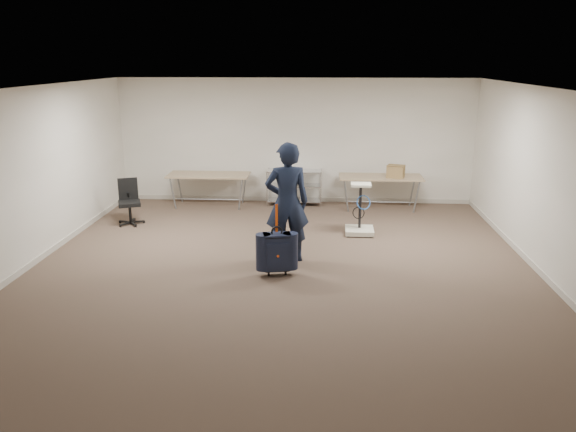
{
  "coord_description": "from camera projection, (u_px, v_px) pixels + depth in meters",
  "views": [
    {
      "loc": [
        0.62,
        -8.16,
        3.23
      ],
      "look_at": [
        0.1,
        0.3,
        0.83
      ],
      "focal_mm": 35.0,
      "sensor_mm": 36.0,
      "label": 1
    }
  ],
  "objects": [
    {
      "name": "room_shell",
      "position": [
        286.0,
        241.0,
        10.06
      ],
      "size": [
        8.0,
        9.0,
        9.0
      ],
      "color": "beige",
      "rests_on": "ground"
    },
    {
      "name": "office_chair",
      "position": [
        130.0,
        210.0,
        11.23
      ],
      "size": [
        0.55,
        0.56,
        0.9
      ],
      "color": "black",
      "rests_on": "ground"
    },
    {
      "name": "folding_table_right",
      "position": [
        381.0,
        179.0,
        12.24
      ],
      "size": [
        1.8,
        0.75,
        0.73
      ],
      "color": "#997F5D",
      "rests_on": "ground"
    },
    {
      "name": "equipment_cart",
      "position": [
        360.0,
        221.0,
        10.59
      ],
      "size": [
        0.54,
        0.54,
        0.98
      ],
      "color": "#EEE7CD",
      "rests_on": "ground"
    },
    {
      "name": "person",
      "position": [
        287.0,
        203.0,
        9.02
      ],
      "size": [
        0.79,
        0.6,
        1.96
      ],
      "primitive_type": "imported",
      "rotation": [
        0.0,
        0.0,
        3.34
      ],
      "color": "black",
      "rests_on": "ground"
    },
    {
      "name": "suitcase",
      "position": [
        277.0,
        252.0,
        8.52
      ],
      "size": [
        0.45,
        0.31,
        1.13
      ],
      "color": "black",
      "rests_on": "ground"
    },
    {
      "name": "wire_shelf",
      "position": [
        294.0,
        186.0,
        12.66
      ],
      "size": [
        1.22,
        0.47,
        0.8
      ],
      "color": "silver",
      "rests_on": "ground"
    },
    {
      "name": "ground",
      "position": [
        281.0,
        272.0,
        8.75
      ],
      "size": [
        9.0,
        9.0,
        0.0
      ],
      "primitive_type": "plane",
      "color": "#413127",
      "rests_on": "ground"
    },
    {
      "name": "folding_table_left",
      "position": [
        209.0,
        176.0,
        12.47
      ],
      "size": [
        1.8,
        0.75,
        0.73
      ],
      "color": "#997F5D",
      "rests_on": "ground"
    },
    {
      "name": "cardboard_box",
      "position": [
        396.0,
        171.0,
        12.08
      ],
      "size": [
        0.42,
        0.37,
        0.27
      ],
      "primitive_type": "cube",
      "rotation": [
        0.0,
        0.0,
        -0.33
      ],
      "color": "#976846",
      "rests_on": "folding_table_right"
    }
  ]
}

